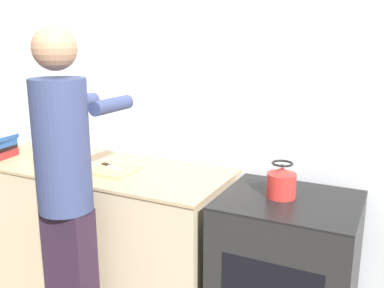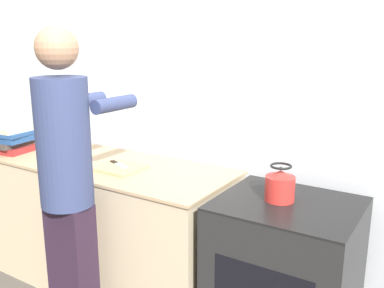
% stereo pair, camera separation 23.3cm
% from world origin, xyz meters
% --- Properties ---
extents(wall_back, '(8.00, 0.05, 2.60)m').
position_xyz_m(wall_back, '(0.00, 0.73, 1.30)').
color(wall_back, silver).
rests_on(wall_back, ground_plane).
extents(counter, '(1.80, 0.69, 0.90)m').
position_xyz_m(counter, '(-0.38, 0.33, 0.45)').
color(counter, '#C6B28E').
rests_on(counter, ground_plane).
extents(oven, '(0.71, 0.62, 0.90)m').
position_xyz_m(oven, '(0.91, 0.31, 0.45)').
color(oven, black).
rests_on(oven, ground_plane).
extents(person, '(0.32, 0.56, 1.77)m').
position_xyz_m(person, '(-0.15, -0.18, 0.99)').
color(person, '#2C1C2E').
rests_on(person, ground_plane).
extents(cutting_board, '(0.29, 0.25, 0.02)m').
position_xyz_m(cutting_board, '(-0.19, 0.27, 0.91)').
color(cutting_board, tan).
rests_on(cutting_board, counter).
extents(knife, '(0.18, 0.10, 0.01)m').
position_xyz_m(knife, '(-0.23, 0.31, 0.92)').
color(knife, silver).
rests_on(knife, cutting_board).
extents(kettle, '(0.15, 0.15, 0.19)m').
position_xyz_m(kettle, '(0.86, 0.32, 0.98)').
color(kettle, red).
rests_on(kettle, oven).
extents(bowl_prep, '(0.18, 0.18, 0.07)m').
position_xyz_m(bowl_prep, '(-0.71, 0.33, 0.93)').
color(bowl_prep, '#C6B789').
rests_on(bowl_prep, counter).
extents(canister_jar, '(0.15, 0.15, 0.15)m').
position_xyz_m(canister_jar, '(-0.95, 0.45, 0.97)').
color(canister_jar, '#756047').
rests_on(canister_jar, counter).
extents(book_stack, '(0.25, 0.27, 0.19)m').
position_xyz_m(book_stack, '(-1.12, 0.18, 0.99)').
color(book_stack, maroon).
rests_on(book_stack, counter).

